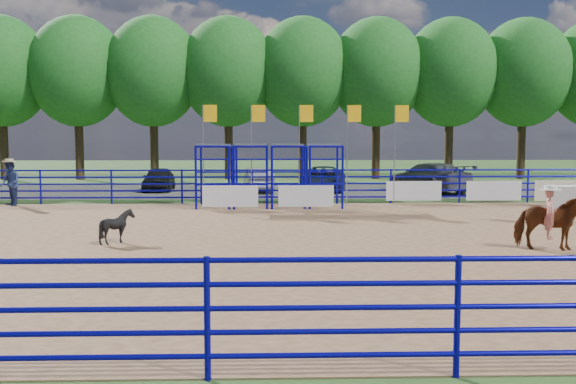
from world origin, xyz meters
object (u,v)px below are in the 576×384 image
object	(u,v)px
calf	(117,226)
car_a	(159,179)
spectator_cowboy	(10,183)
car_d	(429,177)
announcer_table	(571,197)
horse_and_rider	(550,219)
car_c	(323,179)
car_b	(259,180)

from	to	relation	value
calf	car_a	distance (m)	17.04
spectator_cowboy	car_d	distance (m)	20.02
announcer_table	car_a	world-z (taller)	car_a
horse_and_rider	car_d	world-z (taller)	horse_and_rider
announcer_table	car_d	bearing A→B (deg)	117.18
spectator_cowboy	car_a	size ratio (longest dim) A/B	0.52
car_c	announcer_table	bearing A→B (deg)	-31.68
announcer_table	horse_and_rider	world-z (taller)	horse_and_rider
announcer_table	car_b	xyz separation A→B (m)	(-12.74, 8.10, 0.17)
calf	car_a	bearing A→B (deg)	5.06
calf	spectator_cowboy	bearing A→B (deg)	34.05
horse_and_rider	calf	size ratio (longest dim) A/B	2.46
announcer_table	car_c	bearing A→B (deg)	138.59
car_b	announcer_table	bearing A→B (deg)	141.51
spectator_cowboy	car_d	bearing A→B (deg)	17.98
announcer_table	car_d	xyz separation A→B (m)	(-3.90, 7.60, 0.30)
announcer_table	calf	world-z (taller)	calf
car_a	car_b	bearing A→B (deg)	-10.67
car_d	spectator_cowboy	bearing A→B (deg)	-6.43
announcer_table	spectator_cowboy	bearing A→B (deg)	176.46
car_d	car_b	bearing A→B (deg)	-27.66
horse_and_rider	calf	xyz separation A→B (m)	(-11.23, 1.40, -0.34)
car_b	car_d	distance (m)	8.85
horse_and_rider	car_b	world-z (taller)	horse_and_rider
horse_and_rider	car_c	size ratio (longest dim) A/B	0.49
horse_and_rider	car_c	bearing A→B (deg)	103.59
horse_and_rider	car_a	bearing A→B (deg)	125.31
spectator_cowboy	car_c	bearing A→B (deg)	26.75
horse_and_rider	car_d	distance (m)	17.12
calf	horse_and_rider	bearing A→B (deg)	-98.01
car_a	car_b	xyz separation A→B (m)	(5.34, -0.77, -0.00)
horse_and_rider	spectator_cowboy	world-z (taller)	horse_and_rider
announcer_table	car_d	size ratio (longest dim) A/B	0.32
announcer_table	car_d	world-z (taller)	car_d
calf	car_c	xyz separation A→B (m)	(6.94, 16.34, 0.17)
announcer_table	spectator_cowboy	xyz separation A→B (m)	(-22.95, 1.42, 0.52)
spectator_cowboy	car_b	xyz separation A→B (m)	(10.21, 6.68, -0.35)
announcer_table	calf	bearing A→B (deg)	-153.65
car_c	car_b	bearing A→B (deg)	-167.56
car_a	announcer_table	bearing A→B (deg)	-28.63
car_b	spectator_cowboy	bearing A→B (deg)	27.18
announcer_table	car_b	world-z (taller)	car_b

